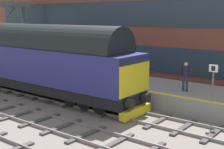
{
  "coord_description": "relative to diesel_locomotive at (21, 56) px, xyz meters",
  "views": [
    {
      "loc": [
        -13.31,
        -13.03,
        5.25
      ],
      "look_at": [
        0.2,
        -2.54,
        2.04
      ],
      "focal_mm": 51.06,
      "sensor_mm": 36.0,
      "label": 1
    }
  ],
  "objects": [
    {
      "name": "station_platform",
      "position": [
        3.6,
        -5.27,
        -1.99
      ],
      "size": [
        4.0,
        44.0,
        1.01
      ],
      "color": "gray",
      "rests_on": "ground"
    },
    {
      "name": "platform_number_sign",
      "position": [
        1.9,
        -12.8,
        -0.25
      ],
      "size": [
        0.1,
        0.44,
        1.84
      ],
      "color": "slate",
      "rests_on": "station_platform"
    },
    {
      "name": "track_main",
      "position": [
        -0.0,
        -5.27,
        -2.43
      ],
      "size": [
        2.5,
        60.0,
        0.15
      ],
      "color": "gray",
      "rests_on": "ground"
    },
    {
      "name": "station_building",
      "position": [
        10.77,
        -4.04,
        2.71
      ],
      "size": [
        5.62,
        37.91,
        10.38
      ],
      "color": "brown",
      "rests_on": "ground"
    },
    {
      "name": "track_adjacent_west",
      "position": [
        -3.46,
        -5.27,
        -2.43
      ],
      "size": [
        2.5,
        60.0,
        0.15
      ],
      "color": "gray",
      "rests_on": "ground"
    },
    {
      "name": "waiting_passenger",
      "position": [
        3.07,
        -10.8,
        -0.49
      ],
      "size": [
        0.42,
        0.49,
        1.64
      ],
      "rotation": [
        0.0,
        0.0,
        1.86
      ],
      "color": "#2A353F",
      "rests_on": "station_platform"
    },
    {
      "name": "diesel_locomotive",
      "position": [
        0.0,
        0.0,
        0.0
      ],
      "size": [
        2.74,
        19.31,
        4.68
      ],
      "color": "black",
      "rests_on": "ground"
    },
    {
      "name": "ground_plane",
      "position": [
        -0.0,
        -5.27,
        -2.49
      ],
      "size": [
        140.0,
        140.0,
        0.0
      ],
      "primitive_type": "plane",
      "color": "slate",
      "rests_on": "ground"
    }
  ]
}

